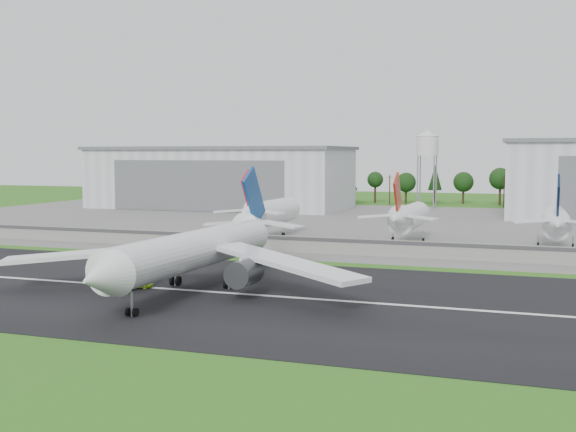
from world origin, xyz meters
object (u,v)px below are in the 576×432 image
at_px(main_airliner, 192,259).
at_px(parked_jet_red_a, 268,212).
at_px(ground_vehicle, 136,283).
at_px(parked_jet_navy, 556,222).
at_px(parked_jet_red_b, 407,217).

height_order(main_airliner, parked_jet_red_a, main_airliner).
height_order(ground_vehicle, parked_jet_navy, parked_jet_navy).
height_order(parked_jet_red_b, parked_jet_navy, parked_jet_red_b).
bearing_deg(parked_jet_navy, ground_vehicle, -132.20).
xyz_separation_m(main_airliner, parked_jet_navy, (51.79, 66.99, 1.21)).
distance_m(parked_jet_red_a, parked_jet_red_b, 33.87).
xyz_separation_m(ground_vehicle, parked_jet_red_a, (-4.39, 67.50, 5.57)).
bearing_deg(ground_vehicle, parked_jet_navy, -65.25).
relative_size(ground_vehicle, parked_jet_red_b, 0.17).
bearing_deg(parked_jet_red_b, ground_vehicle, -113.60).
relative_size(main_airliner, parked_jet_red_b, 1.89).
bearing_deg(parked_jet_navy, parked_jet_red_b, 179.98).
distance_m(ground_vehicle, parked_jet_navy, 91.21).
distance_m(parked_jet_red_a, parked_jet_navy, 65.55).
bearing_deg(main_airliner, parked_jet_red_b, -105.09).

